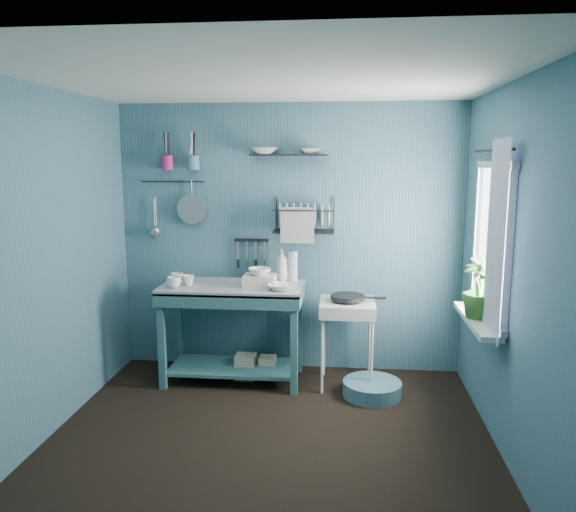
# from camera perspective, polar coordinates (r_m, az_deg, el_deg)

# --- Properties ---
(floor) EXTENTS (3.20, 3.20, 0.00)m
(floor) POSITION_cam_1_polar(r_m,az_deg,el_deg) (4.23, -1.93, -18.28)
(floor) COLOR black
(floor) RESTS_ON ground
(ceiling) EXTENTS (3.20, 3.20, 0.00)m
(ceiling) POSITION_cam_1_polar(r_m,az_deg,el_deg) (3.76, -2.15, 17.59)
(ceiling) COLOR silver
(ceiling) RESTS_ON ground
(wall_back) EXTENTS (3.20, 0.00, 3.20)m
(wall_back) POSITION_cam_1_polar(r_m,az_deg,el_deg) (5.27, 0.17, 1.74)
(wall_back) COLOR #345C6B
(wall_back) RESTS_ON ground
(wall_front) EXTENTS (3.20, 0.00, 3.20)m
(wall_front) POSITION_cam_1_polar(r_m,az_deg,el_deg) (2.37, -6.98, -8.46)
(wall_front) COLOR #345C6B
(wall_front) RESTS_ON ground
(wall_left) EXTENTS (0.00, 3.00, 3.00)m
(wall_left) POSITION_cam_1_polar(r_m,az_deg,el_deg) (4.32, -23.58, -0.89)
(wall_left) COLOR #345C6B
(wall_left) RESTS_ON ground
(wall_right) EXTENTS (0.00, 3.00, 3.00)m
(wall_right) POSITION_cam_1_polar(r_m,az_deg,el_deg) (3.92, 21.82, -1.77)
(wall_right) COLOR #345C6B
(wall_right) RESTS_ON ground
(work_counter) EXTENTS (1.32, 0.78, 0.89)m
(work_counter) POSITION_cam_1_polar(r_m,az_deg,el_deg) (5.13, -5.60, -7.78)
(work_counter) COLOR #2E5F62
(work_counter) RESTS_ON floor
(mug_left) EXTENTS (0.12, 0.12, 0.10)m
(mug_left) POSITION_cam_1_polar(r_m,az_deg,el_deg) (4.97, -11.50, -2.64)
(mug_left) COLOR silver
(mug_left) RESTS_ON work_counter
(mug_mid) EXTENTS (0.14, 0.14, 0.09)m
(mug_mid) POSITION_cam_1_polar(r_m,az_deg,el_deg) (5.03, -10.07, -2.45)
(mug_mid) COLOR silver
(mug_mid) RESTS_ON work_counter
(mug_right) EXTENTS (0.17, 0.17, 0.10)m
(mug_right) POSITION_cam_1_polar(r_m,az_deg,el_deg) (5.12, -11.19, -2.25)
(mug_right) COLOR silver
(mug_right) RESTS_ON work_counter
(wash_tub) EXTENTS (0.28, 0.22, 0.10)m
(wash_tub) POSITION_cam_1_polar(r_m,az_deg,el_deg) (4.94, -2.89, -2.50)
(wash_tub) COLOR beige
(wash_tub) RESTS_ON work_counter
(tub_bowl) EXTENTS (0.19, 0.19, 0.06)m
(tub_bowl) POSITION_cam_1_polar(r_m,az_deg,el_deg) (4.92, -2.90, -1.59)
(tub_bowl) COLOR silver
(tub_bowl) RESTS_ON wash_tub
(soap_bottle) EXTENTS (0.11, 0.12, 0.30)m
(soap_bottle) POSITION_cam_1_polar(r_m,az_deg,el_deg) (5.11, -0.65, -0.93)
(soap_bottle) COLOR beige
(soap_bottle) RESTS_ON work_counter
(water_bottle) EXTENTS (0.09, 0.09, 0.28)m
(water_bottle) POSITION_cam_1_polar(r_m,az_deg,el_deg) (5.12, 0.49, -1.02)
(water_bottle) COLOR #AEBDC2
(water_bottle) RESTS_ON work_counter
(counter_bowl) EXTENTS (0.22, 0.22, 0.05)m
(counter_bowl) POSITION_cam_1_polar(r_m,az_deg,el_deg) (4.79, -0.75, -3.16)
(counter_bowl) COLOR silver
(counter_bowl) RESTS_ON work_counter
(hotplate_stand) EXTENTS (0.56, 0.56, 0.77)m
(hotplate_stand) POSITION_cam_1_polar(r_m,az_deg,el_deg) (5.04, 5.99, -8.82)
(hotplate_stand) COLOR silver
(hotplate_stand) RESTS_ON floor
(frying_pan) EXTENTS (0.30, 0.30, 0.03)m
(frying_pan) POSITION_cam_1_polar(r_m,az_deg,el_deg) (4.92, 6.08, -4.17)
(frying_pan) COLOR black
(frying_pan) RESTS_ON hotplate_stand
(knife_strip) EXTENTS (0.32, 0.03, 0.03)m
(knife_strip) POSITION_cam_1_polar(r_m,az_deg,el_deg) (5.29, -3.74, 1.60)
(knife_strip) COLOR black
(knife_strip) RESTS_ON wall_back
(dish_rack) EXTENTS (0.56, 0.26, 0.32)m
(dish_rack) POSITION_cam_1_polar(r_m,az_deg,el_deg) (5.10, 1.64, 4.19)
(dish_rack) COLOR black
(dish_rack) RESTS_ON wall_back
(upper_shelf) EXTENTS (0.71, 0.23, 0.01)m
(upper_shelf) POSITION_cam_1_polar(r_m,az_deg,el_deg) (5.12, 0.13, 10.22)
(upper_shelf) COLOR black
(upper_shelf) RESTS_ON wall_back
(shelf_bowl_left) EXTENTS (0.26, 0.26, 0.06)m
(shelf_bowl_left) POSITION_cam_1_polar(r_m,az_deg,el_deg) (5.15, -2.35, 10.86)
(shelf_bowl_left) COLOR silver
(shelf_bowl_left) RESTS_ON upper_shelf
(shelf_bowl_right) EXTENTS (0.23, 0.23, 0.05)m
(shelf_bowl_right) POSITION_cam_1_polar(r_m,az_deg,el_deg) (5.10, 2.27, 10.77)
(shelf_bowl_right) COLOR silver
(shelf_bowl_right) RESTS_ON upper_shelf
(utensil_cup_magenta) EXTENTS (0.11, 0.11, 0.13)m
(utensil_cup_magenta) POSITION_cam_1_polar(r_m,az_deg,el_deg) (5.37, -12.17, 9.25)
(utensil_cup_magenta) COLOR #A71E5F
(utensil_cup_magenta) RESTS_ON wall_back
(utensil_cup_teal) EXTENTS (0.11, 0.11, 0.13)m
(utensil_cup_teal) POSITION_cam_1_polar(r_m,az_deg,el_deg) (5.30, -9.59, 9.32)
(utensil_cup_teal) COLOR teal
(utensil_cup_teal) RESTS_ON wall_back
(colander) EXTENTS (0.28, 0.03, 0.28)m
(colander) POSITION_cam_1_polar(r_m,az_deg,el_deg) (5.36, -9.75, 4.73)
(colander) COLOR #96999E
(colander) RESTS_ON wall_back
(ladle_outer) EXTENTS (0.01, 0.01, 0.30)m
(ladle_outer) POSITION_cam_1_polar(r_m,az_deg,el_deg) (5.48, -13.30, 4.30)
(ladle_outer) COLOR #96999E
(ladle_outer) RESTS_ON wall_back
(ladle_inner) EXTENTS (0.01, 0.01, 0.30)m
(ladle_inner) POSITION_cam_1_polar(r_m,az_deg,el_deg) (5.48, -13.45, 4.09)
(ladle_inner) COLOR #96999E
(ladle_inner) RESTS_ON wall_back
(hook_rail) EXTENTS (0.60, 0.01, 0.01)m
(hook_rail) POSITION_cam_1_polar(r_m,az_deg,el_deg) (5.41, -11.64, 7.42)
(hook_rail) COLOR black
(hook_rail) RESTS_ON wall_back
(window_glass) EXTENTS (0.00, 1.10, 1.10)m
(window_glass) POSITION_cam_1_polar(r_m,az_deg,el_deg) (4.32, 20.13, 1.36)
(window_glass) COLOR white
(window_glass) RESTS_ON wall_right
(windowsill) EXTENTS (0.16, 0.95, 0.04)m
(windowsill) POSITION_cam_1_polar(r_m,az_deg,el_deg) (4.42, 18.61, -6.19)
(windowsill) COLOR silver
(windowsill) RESTS_ON wall_right
(curtain) EXTENTS (0.00, 1.35, 1.35)m
(curtain) POSITION_cam_1_polar(r_m,az_deg,el_deg) (4.01, 20.32, 1.46)
(curtain) COLOR silver
(curtain) RESTS_ON wall_right
(curtain_rod) EXTENTS (0.02, 1.05, 0.02)m
(curtain_rod) POSITION_cam_1_polar(r_m,az_deg,el_deg) (4.27, 20.06, 10.03)
(curtain_rod) COLOR black
(curtain_rod) RESTS_ON wall_right
(potted_plant) EXTENTS (0.31, 0.31, 0.45)m
(potted_plant) POSITION_cam_1_polar(r_m,az_deg,el_deg) (4.37, 18.89, -3.10)
(potted_plant) COLOR #346C2B
(potted_plant) RESTS_ON windowsill
(storage_tin_large) EXTENTS (0.18, 0.18, 0.22)m
(storage_tin_large) POSITION_cam_1_polar(r_m,az_deg,el_deg) (5.27, -4.34, -11.13)
(storage_tin_large) COLOR tan
(storage_tin_large) RESTS_ON floor
(storage_tin_small) EXTENTS (0.15, 0.15, 0.20)m
(storage_tin_small) POSITION_cam_1_polar(r_m,az_deg,el_deg) (5.27, -2.10, -11.21)
(storage_tin_small) COLOR tan
(storage_tin_small) RESTS_ON floor
(floor_basin) EXTENTS (0.50, 0.50, 0.13)m
(floor_basin) POSITION_cam_1_polar(r_m,az_deg,el_deg) (4.95, 8.54, -13.19)
(floor_basin) COLOR #406E7F
(floor_basin) RESTS_ON floor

